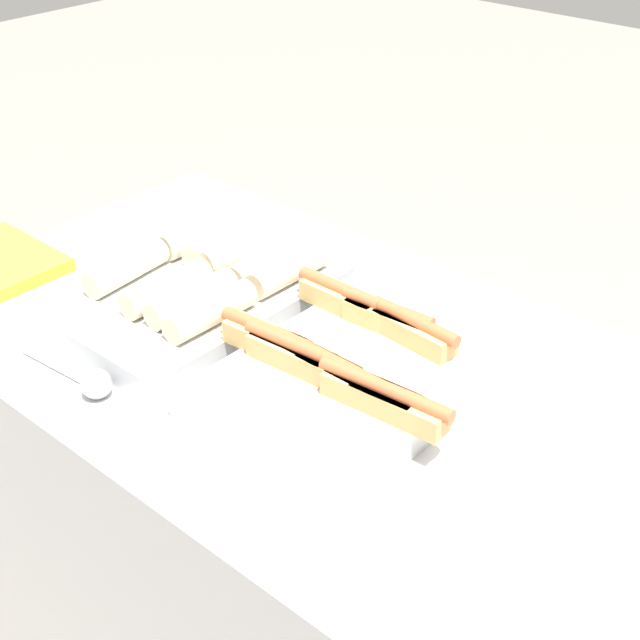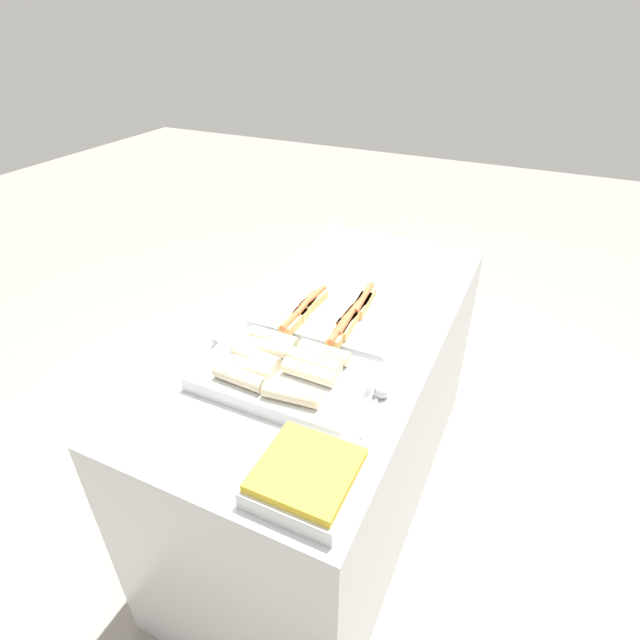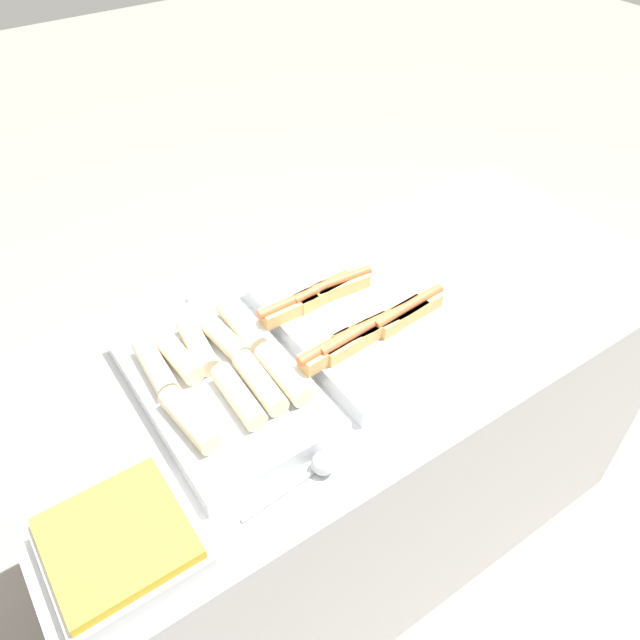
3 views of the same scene
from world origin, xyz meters
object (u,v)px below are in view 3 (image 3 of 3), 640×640
(tray_hotdogs, at_px, (352,321))
(serving_spoon_far, at_px, (188,303))
(serving_spoon_near, at_px, (317,468))
(tray_wraps, at_px, (220,379))
(tray_side_front, at_px, (120,546))

(tray_hotdogs, distance_m, serving_spoon_far, 0.42)
(serving_spoon_near, bearing_deg, tray_wraps, 100.37)
(tray_side_front, xyz_separation_m, serving_spoon_near, (0.37, -0.05, -0.01))
(serving_spoon_near, bearing_deg, tray_side_front, 171.81)
(tray_wraps, distance_m, serving_spoon_far, 0.30)
(tray_hotdogs, xyz_separation_m, serving_spoon_near, (-0.30, -0.29, -0.02))
(tray_wraps, relative_size, serving_spoon_far, 2.28)
(tray_wraps, height_order, serving_spoon_near, tray_wraps)
(tray_wraps, bearing_deg, serving_spoon_far, 78.21)
(tray_hotdogs, relative_size, serving_spoon_near, 2.42)
(tray_hotdogs, bearing_deg, serving_spoon_near, -136.04)
(tray_side_front, bearing_deg, serving_spoon_far, 54.42)
(tray_side_front, relative_size, serving_spoon_far, 1.08)
(serving_spoon_near, bearing_deg, tray_hotdogs, 43.96)
(tray_hotdogs, bearing_deg, tray_wraps, 178.32)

